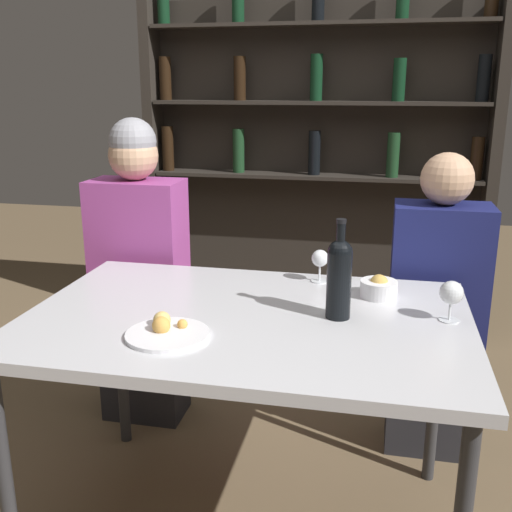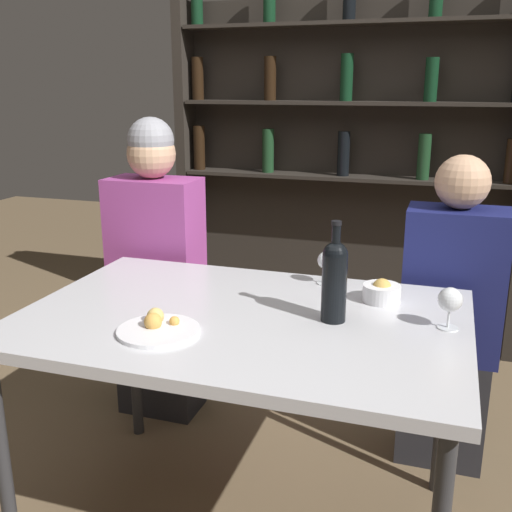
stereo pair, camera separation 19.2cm
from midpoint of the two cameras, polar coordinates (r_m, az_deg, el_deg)
name	(u,v)px [view 1 (the left image)]	position (r m, az deg, el deg)	size (l,w,h in m)	color
dining_table	(247,333)	(1.87, -3.84, -7.42)	(1.36, 0.91, 0.77)	silver
wine_rack_wall	(315,156)	(3.48, 4.06, 9.46)	(1.97, 0.21, 2.02)	#28231E
wine_bottle	(339,275)	(1.78, 4.89, -1.84)	(0.07, 0.07, 0.31)	black
wine_glass_0	(320,260)	(2.13, 3.55, -0.39)	(0.06, 0.06, 0.12)	silver
wine_glass_1	(451,294)	(1.83, 15.30, -3.55)	(0.07, 0.07, 0.12)	silver
food_plate_0	(166,331)	(1.73, -11.73, -7.07)	(0.24, 0.24, 0.05)	white
snack_bowl	(379,288)	(2.01, 8.95, -3.05)	(0.12, 0.12, 0.08)	white
seated_person_left	(140,278)	(2.64, -13.03, -2.12)	(0.38, 0.22, 1.33)	#26262B
seated_person_right	(435,316)	(2.43, 14.55, -5.62)	(0.36, 0.22, 1.21)	#26262B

